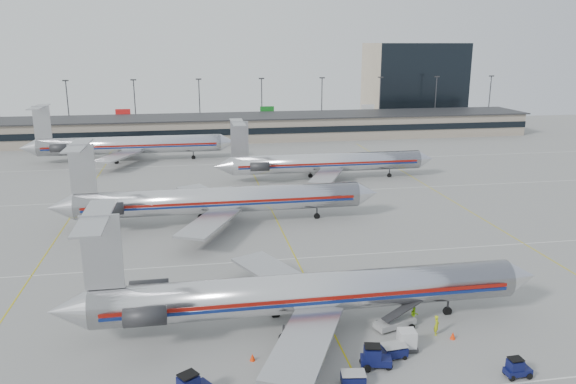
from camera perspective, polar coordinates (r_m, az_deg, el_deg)
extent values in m
plane|color=gray|center=(58.91, 2.64, -10.31)|extent=(260.00, 260.00, 0.00)
cube|color=silver|center=(67.89, 0.81, -6.77)|extent=(160.00, 0.15, 0.02)
cube|color=gray|center=(152.05, -5.37, 6.50)|extent=(160.00, 16.00, 6.00)
cube|color=black|center=(144.04, -5.11, 6.12)|extent=(160.00, 0.20, 1.60)
cube|color=#2D2D30|center=(151.63, -5.40, 7.66)|extent=(162.00, 17.00, 0.30)
cylinder|color=#38383D|center=(168.23, -21.43, 7.91)|extent=(0.30, 0.30, 15.00)
cube|color=#2D2D30|center=(167.61, -21.68, 10.48)|extent=(1.60, 0.40, 0.35)
cylinder|color=#38383D|center=(165.62, -15.26, 8.31)|extent=(0.30, 0.30, 15.00)
cube|color=#2D2D30|center=(164.98, -15.44, 10.93)|extent=(1.60, 0.40, 0.35)
cylinder|color=#38383D|center=(164.94, -8.96, 8.62)|extent=(0.30, 0.30, 15.00)
cube|color=#2D2D30|center=(164.30, -9.07, 11.26)|extent=(1.60, 0.40, 0.35)
cylinder|color=#38383D|center=(166.22, -2.68, 8.83)|extent=(0.30, 0.30, 15.00)
cube|color=#2D2D30|center=(165.59, -2.71, 11.45)|extent=(1.60, 0.40, 0.35)
cylinder|color=#38383D|center=(169.41, 3.45, 8.94)|extent=(0.30, 0.30, 15.00)
cube|color=#2D2D30|center=(168.79, 3.49, 11.50)|extent=(1.60, 0.40, 0.35)
cylinder|color=#38383D|center=(174.41, 9.28, 8.94)|extent=(0.30, 0.30, 15.00)
cube|color=#2D2D30|center=(173.81, 9.39, 11.44)|extent=(1.60, 0.40, 0.35)
cylinder|color=#38383D|center=(181.07, 14.74, 8.87)|extent=(0.30, 0.30, 15.00)
cube|color=#2D2D30|center=(180.49, 14.90, 11.26)|extent=(1.60, 0.40, 0.35)
cylinder|color=#38383D|center=(189.22, 19.77, 8.73)|extent=(0.30, 0.30, 15.00)
cube|color=#2D2D30|center=(188.66, 19.97, 11.02)|extent=(1.60, 0.40, 0.35)
cube|color=tan|center=(194.91, 12.61, 10.87)|extent=(30.00, 20.00, 25.00)
cylinder|color=silver|center=(51.34, 2.32, -10.16)|extent=(38.21, 3.53, 3.53)
cone|color=silver|center=(58.94, 22.54, -7.95)|extent=(3.06, 3.53, 3.53)
cone|color=#B5B5BA|center=(51.51, -21.44, -11.17)|extent=(3.44, 3.53, 3.53)
cube|color=maroon|center=(49.71, 2.76, -10.87)|extent=(36.30, 0.05, 0.33)
cube|color=navy|center=(49.88, 2.75, -11.26)|extent=(36.30, 0.05, 0.27)
cube|color=#B5B5BA|center=(57.41, -0.99, -8.38)|extent=(8.89, 12.95, 0.31)
cube|color=#B5B5BA|center=(45.62, 1.70, -14.94)|extent=(8.89, 12.95, 0.31)
cube|color=#B5B5BA|center=(49.01, -18.37, -5.85)|extent=(3.25, 0.24, 6.50)
cube|color=#B5B5BA|center=(48.10, -19.01, -2.45)|extent=(2.29, 10.03, 0.17)
cylinder|color=#2D2D30|center=(52.89, -13.91, -9.49)|extent=(3.44, 1.62, 1.62)
cylinder|color=#2D2D30|center=(47.99, -14.32, -12.16)|extent=(3.44, 1.62, 1.62)
cylinder|color=#2D2D30|center=(56.56, 15.92, -11.15)|extent=(0.19, 0.19, 1.58)
cylinder|color=#2D2D30|center=(50.02, -0.46, -14.16)|extent=(0.19, 0.19, 1.58)
cylinder|color=#2D2D30|center=(54.02, -1.27, -11.83)|extent=(0.19, 0.19, 1.58)
cylinder|color=black|center=(56.76, 15.89, -11.56)|extent=(0.86, 0.29, 0.86)
cylinder|color=silver|center=(80.17, -6.79, -0.82)|extent=(39.83, 3.68, 3.68)
cone|color=silver|center=(83.99, 8.02, -0.14)|extent=(3.19, 3.68, 3.68)
cone|color=#B5B5BA|center=(82.06, -22.10, -1.47)|extent=(3.59, 3.68, 3.68)
cube|color=maroon|center=(78.35, -6.71, -1.08)|extent=(37.84, 0.05, 0.35)
cube|color=navy|center=(78.46, -6.70, -1.36)|extent=(37.84, 0.05, 0.28)
cube|color=#B5B5BA|center=(87.09, -8.34, -0.28)|extent=(9.26, 13.50, 0.32)
cube|color=#B5B5BA|center=(73.72, -7.99, -3.09)|extent=(9.26, 13.50, 0.32)
cube|color=#B5B5BA|center=(80.18, -20.17, 2.21)|extent=(3.39, 0.25, 6.77)
cube|color=#B5B5BA|center=(79.64, -20.58, 4.43)|extent=(2.39, 10.46, 0.18)
cylinder|color=#2D2D30|center=(83.49, -17.19, -0.55)|extent=(3.59, 1.69, 1.69)
cylinder|color=#2D2D30|center=(78.07, -17.68, -1.65)|extent=(3.59, 1.69, 1.69)
cylinder|color=#2D2D30|center=(82.77, 2.96, -2.15)|extent=(0.20, 0.20, 1.64)
cylinder|color=#2D2D30|center=(78.57, -8.80, -3.26)|extent=(0.20, 0.20, 1.64)
cylinder|color=#2D2D30|center=(83.13, -8.88, -2.24)|extent=(0.20, 0.20, 1.64)
cylinder|color=black|center=(82.91, 2.95, -2.46)|extent=(0.90, 0.30, 0.90)
cylinder|color=silver|center=(105.85, 4.07, 3.00)|extent=(35.86, 3.49, 3.49)
cone|color=silver|center=(112.06, 13.78, 3.28)|extent=(3.02, 3.49, 3.49)
cone|color=#B5B5BA|center=(102.97, -6.61, 2.61)|extent=(3.40, 3.49, 3.49)
cube|color=maroon|center=(104.15, 4.30, 2.88)|extent=(34.07, 0.05, 0.33)
cube|color=navy|center=(104.23, 4.29, 2.68)|extent=(34.07, 0.05, 0.26)
cube|color=#B5B5BA|center=(111.92, 2.31, 3.19)|extent=(8.78, 12.79, 0.30)
cube|color=#B5B5BA|center=(99.35, 3.91, 1.66)|extent=(8.78, 12.79, 0.30)
cube|color=#B5B5BA|center=(102.25, -4.95, 5.39)|extent=(3.21, 0.24, 6.42)
cube|color=#B5B5BA|center=(101.78, -5.14, 7.06)|extent=(2.26, 9.91, 0.17)
cylinder|color=#2D2D30|center=(106.07, -3.24, 3.20)|extent=(3.40, 1.60, 1.60)
cylinder|color=#2D2D30|center=(100.84, -2.88, 2.59)|extent=(3.40, 1.60, 1.60)
cylinder|color=#2D2D30|center=(109.94, 10.27, 1.90)|extent=(0.19, 0.19, 1.56)
cylinder|color=#2D2D30|center=(103.62, 2.82, 1.33)|extent=(0.19, 0.19, 1.56)
cylinder|color=#2D2D30|center=(107.92, 2.29, 1.89)|extent=(0.19, 0.19, 1.56)
cylinder|color=black|center=(110.04, 10.25, 1.68)|extent=(0.85, 0.28, 0.85)
cylinder|color=silver|center=(127.15, -15.63, 4.62)|extent=(38.69, 3.77, 3.77)
cone|color=silver|center=(126.75, -6.13, 5.06)|extent=(3.26, 3.77, 3.77)
cone|color=#B5B5BA|center=(131.02, -24.90, 4.08)|extent=(3.67, 3.77, 3.77)
cube|color=maroon|center=(125.27, -15.72, 4.54)|extent=(36.76, 0.05, 0.36)
cube|color=navy|center=(125.34, -15.70, 4.36)|extent=(36.76, 0.05, 0.29)
cube|color=#B5B5BA|center=(134.53, -16.19, 4.68)|extent=(9.47, 13.80, 0.33)
cube|color=#B5B5BA|center=(120.60, -16.87, 3.50)|extent=(9.47, 13.80, 0.33)
cube|color=#B5B5BA|center=(129.41, -23.71, 6.49)|extent=(3.46, 0.25, 6.92)
cube|color=#B5B5BA|center=(129.11, -24.00, 7.91)|extent=(2.44, 10.69, 0.18)
cylinder|color=#2D2D30|center=(132.14, -21.70, 4.62)|extent=(3.67, 1.73, 1.73)
cylinder|color=#2D2D30|center=(126.54, -22.21, 4.16)|extent=(3.67, 1.73, 1.73)
cylinder|color=#2D2D30|center=(126.98, -9.59, 3.70)|extent=(0.20, 0.20, 1.68)
cylinder|color=#2D2D30|center=(125.61, -17.03, 3.13)|extent=(0.20, 0.20, 1.68)
cylinder|color=#2D2D30|center=(130.37, -16.79, 3.56)|extent=(0.20, 0.20, 1.68)
cylinder|color=black|center=(127.08, -9.58, 3.49)|extent=(0.92, 0.31, 0.92)
cube|color=#0B0F3C|center=(43.41, -10.08, -18.56)|extent=(1.78, 1.71, 1.03)
cube|color=black|center=(43.03, -10.13, -17.79)|extent=(1.70, 1.63, 0.09)
cube|color=#0B0F3C|center=(47.17, 8.92, -16.56)|extent=(2.64, 1.73, 0.55)
cube|color=#0B0F3C|center=(46.73, 8.56, -15.92)|extent=(1.54, 1.37, 1.00)
cube|color=black|center=(46.40, 8.59, -15.22)|extent=(1.47, 1.31, 0.09)
cylinder|color=black|center=(48.03, 9.73, -16.39)|extent=(0.62, 0.20, 0.62)
cylinder|color=black|center=(47.15, 10.20, -17.06)|extent=(0.62, 0.20, 0.62)
cylinder|color=black|center=(47.52, 7.63, -16.67)|extent=(0.62, 0.20, 0.62)
cylinder|color=black|center=(46.63, 8.05, -17.36)|extent=(0.62, 0.20, 0.62)
cube|color=#0B0F3C|center=(48.94, 22.30, -16.48)|extent=(2.06, 1.10, 0.46)
cube|color=#0B0F3C|center=(48.53, 22.08, -15.99)|extent=(1.14, 0.96, 0.83)
cube|color=black|center=(48.25, 22.15, -15.42)|extent=(1.09, 0.92, 0.07)
cylinder|color=black|center=(49.75, 22.74, -16.32)|extent=(0.51, 0.17, 0.51)
cylinder|color=black|center=(49.10, 23.32, -16.82)|extent=(0.51, 0.17, 0.51)
cylinder|color=black|center=(49.03, 21.22, -16.64)|extent=(0.51, 0.17, 0.51)
cylinder|color=black|center=(48.38, 21.80, -17.16)|extent=(0.51, 0.17, 0.51)
cube|color=#0B0F3C|center=(44.97, 6.64, -18.32)|extent=(1.99, 1.50, 0.67)
cube|color=#949494|center=(44.71, 6.66, -17.80)|extent=(1.99, 1.50, 0.06)
cylinder|color=black|center=(45.75, 7.28, -18.23)|extent=(0.35, 0.13, 0.35)
cylinder|color=black|center=(45.42, 5.58, -18.44)|extent=(0.35, 0.13, 0.35)
cube|color=#0B0F3C|center=(48.77, 10.72, -15.56)|extent=(2.09, 1.53, 0.73)
cube|color=#949494|center=(48.51, 10.75, -15.03)|extent=(2.09, 1.53, 0.06)
cylinder|color=black|center=(49.66, 11.28, -15.51)|extent=(0.37, 0.15, 0.37)
cylinder|color=black|center=(48.75, 11.77, -16.16)|extent=(0.37, 0.15, 0.37)
cylinder|color=black|center=(49.19, 9.64, -15.74)|extent=(0.37, 0.15, 0.37)
cylinder|color=black|center=(48.28, 10.10, -16.40)|extent=(0.37, 0.15, 0.37)
cube|color=#2D2D30|center=(50.13, 11.93, -15.17)|extent=(1.82, 1.56, 0.28)
cube|color=beige|center=(49.71, 11.98, -14.32)|extent=(1.53, 1.44, 1.42)
cylinder|color=black|center=(50.87, 12.40, -14.88)|extent=(0.23, 0.11, 0.23)
cylinder|color=black|center=(49.97, 12.90, -15.50)|extent=(0.23, 0.11, 0.23)
cylinder|color=black|center=(50.42, 10.96, -15.08)|extent=(0.23, 0.11, 0.23)
cylinder|color=black|center=(49.51, 11.43, -15.71)|extent=(0.23, 0.11, 0.23)
cube|color=#949494|center=(53.19, 10.80, -12.93)|extent=(4.15, 2.55, 0.54)
cube|color=#2D2D30|center=(52.85, 11.54, -11.64)|extent=(4.07, 2.15, 1.40)
cylinder|color=black|center=(54.26, 11.99, -12.66)|extent=(0.54, 0.17, 0.54)
cylinder|color=black|center=(53.29, 12.47, -13.23)|extent=(0.54, 0.17, 0.54)
cylinder|color=black|center=(53.34, 9.10, -13.02)|extent=(0.54, 0.17, 0.54)
cylinder|color=black|center=(52.35, 9.53, -13.61)|extent=(0.54, 0.17, 0.54)
imported|color=#AFBF12|center=(52.68, 14.86, -12.94)|extent=(0.71, 0.80, 1.84)
imported|color=#91DB14|center=(54.23, 12.69, -12.10)|extent=(0.78, 0.61, 1.59)
cone|color=#FB3508|center=(52.64, 16.40, -13.81)|extent=(0.64, 0.64, 0.66)
cone|color=#FB3508|center=(47.74, -3.64, -16.40)|extent=(0.50, 0.50, 0.62)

